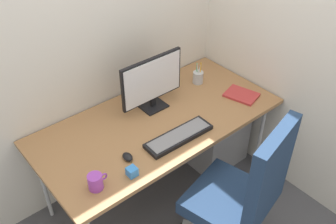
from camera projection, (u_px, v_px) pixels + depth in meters
ground_plane at (160, 189)px, 2.98m from camera, size 8.00×8.00×0.00m
wall_back at (113, 0)px, 2.39m from camera, size 3.46×0.04×2.80m
desk at (158, 123)px, 2.58m from camera, size 1.67×0.81×0.70m
office_chair at (244, 193)px, 2.25m from camera, size 0.58×0.58×1.08m
filing_cabinet at (212, 128)px, 3.10m from camera, size 0.44×0.45×0.61m
monitor at (152, 81)px, 2.54m from camera, size 0.48×0.14×0.38m
keyboard at (179, 136)px, 2.40m from camera, size 0.47×0.15×0.03m
mouse at (128, 157)px, 2.25m from camera, size 0.06×0.08×0.03m
pen_holder at (198, 77)px, 2.89m from camera, size 0.08×0.08×0.17m
notebook at (241, 95)px, 2.77m from camera, size 0.22×0.26×0.02m
coffee_mug at (96, 182)px, 2.05m from camera, size 0.12×0.08×0.09m
desk_clamp_accessory at (132, 172)px, 2.14m from camera, size 0.06×0.06×0.05m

